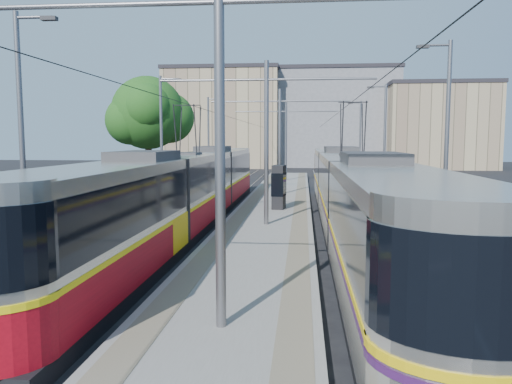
# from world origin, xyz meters

# --- Properties ---
(ground) EXTENTS (160.00, 160.00, 0.00)m
(ground) POSITION_xyz_m (0.00, 0.00, 0.00)
(ground) COLOR black
(ground) RESTS_ON ground
(platform) EXTENTS (4.00, 50.00, 0.30)m
(platform) POSITION_xyz_m (0.00, 17.00, 0.15)
(platform) COLOR gray
(platform) RESTS_ON ground
(tactile_strip_left) EXTENTS (0.70, 50.00, 0.01)m
(tactile_strip_left) POSITION_xyz_m (-1.45, 17.00, 0.30)
(tactile_strip_left) COLOR gray
(tactile_strip_left) RESTS_ON platform
(tactile_strip_right) EXTENTS (0.70, 50.00, 0.01)m
(tactile_strip_right) POSITION_xyz_m (1.45, 17.00, 0.30)
(tactile_strip_right) COLOR gray
(tactile_strip_right) RESTS_ON platform
(rails) EXTENTS (8.71, 70.00, 0.03)m
(rails) POSITION_xyz_m (0.00, 17.00, 0.02)
(rails) COLOR gray
(rails) RESTS_ON ground
(track_arrow) EXTENTS (1.20, 5.00, 0.01)m
(track_arrow) POSITION_xyz_m (-3.60, -3.00, 0.01)
(track_arrow) COLOR silver
(track_arrow) RESTS_ON ground
(tram_left) EXTENTS (2.43, 31.26, 5.50)m
(tram_left) POSITION_xyz_m (-3.60, 8.74, 1.71)
(tram_left) COLOR black
(tram_left) RESTS_ON ground
(tram_right) EXTENTS (2.43, 31.68, 5.50)m
(tram_right) POSITION_xyz_m (3.60, 7.58, 1.86)
(tram_right) COLOR black
(tram_right) RESTS_ON ground
(catenary) EXTENTS (9.20, 70.00, 7.00)m
(catenary) POSITION_xyz_m (0.00, 14.15, 4.52)
(catenary) COLOR slate
(catenary) RESTS_ON platform
(street_lamps) EXTENTS (15.18, 38.22, 8.00)m
(street_lamps) POSITION_xyz_m (-0.00, 21.00, 4.18)
(street_lamps) COLOR slate
(street_lamps) RESTS_ON ground
(shelter) EXTENTS (0.77, 1.12, 2.32)m
(shelter) POSITION_xyz_m (0.30, 12.95, 1.52)
(shelter) COLOR black
(shelter) RESTS_ON platform
(tree) EXTENTS (5.95, 5.50, 8.64)m
(tree) POSITION_xyz_m (-9.58, 23.20, 5.84)
(tree) COLOR #382314
(tree) RESTS_ON ground
(building_left) EXTENTS (16.32, 12.24, 14.12)m
(building_left) POSITION_xyz_m (-10.00, 60.00, 7.07)
(building_left) COLOR tan
(building_left) RESTS_ON ground
(building_centre) EXTENTS (18.36, 14.28, 14.31)m
(building_centre) POSITION_xyz_m (6.00, 64.00, 7.17)
(building_centre) COLOR gray
(building_centre) RESTS_ON ground
(building_right) EXTENTS (14.28, 10.20, 11.67)m
(building_right) POSITION_xyz_m (20.00, 58.00, 5.85)
(building_right) COLOR tan
(building_right) RESTS_ON ground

